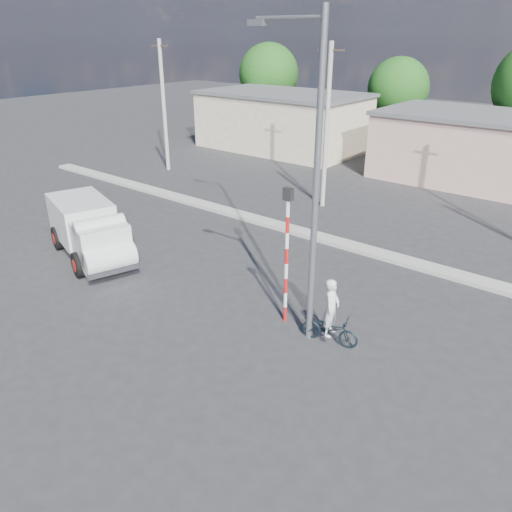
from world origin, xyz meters
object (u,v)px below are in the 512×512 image
Objects in this scene: cyclist at (331,317)px; truck at (90,230)px; streetlight at (311,175)px; traffic_pole at (287,245)px; bicycle at (330,329)px.

truck is at bearing 83.61° from cyclist.
streetlight is (9.76, 0.72, 3.73)m from truck.
traffic_pole reaches higher than cyclist.
streetlight is (-0.80, -0.13, 4.51)m from bicycle.
traffic_pole reaches higher than truck.
cyclist is at bearing 22.23° from truck.
streetlight reaches higher than truck.
bicycle is 2.77m from traffic_pole.
truck is 3.31× the size of bicycle.
cyclist reaches higher than bicycle.
traffic_pole is 0.48× the size of streetlight.
traffic_pole is at bearing 162.27° from streetlight.
bicycle is (10.56, 0.85, -0.78)m from truck.
streetlight is at bearing -17.73° from traffic_pole.
truck is 10.60m from cyclist.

